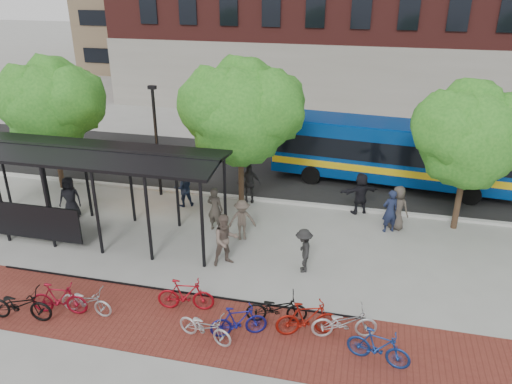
% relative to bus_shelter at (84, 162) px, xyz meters
% --- Properties ---
extents(ground, '(160.00, 160.00, 0.00)m').
position_rel_bus_shelter_xyz_m(ground, '(8.13, 0.48, -3.00)').
color(ground, '#9E9E99').
rests_on(ground, ground).
extents(asphalt_street, '(160.00, 8.00, 0.01)m').
position_rel_bus_shelter_xyz_m(asphalt_street, '(8.13, 8.48, -2.99)').
color(asphalt_street, black).
rests_on(asphalt_street, ground).
extents(curb, '(160.00, 0.25, 0.12)m').
position_rel_bus_shelter_xyz_m(curb, '(8.13, 4.48, -2.94)').
color(curb, '#B7B7B2').
rests_on(curb, ground).
extents(brick_strip, '(24.00, 3.00, 0.01)m').
position_rel_bus_shelter_xyz_m(brick_strip, '(6.13, -4.52, -3.00)').
color(brick_strip, maroon).
rests_on(brick_strip, ground).
extents(bike_rack_rail, '(12.00, 0.05, 0.95)m').
position_rel_bus_shelter_xyz_m(bike_rack_rail, '(4.83, -3.62, -3.00)').
color(bike_rack_rail, black).
rests_on(bike_rack_rail, ground).
extents(bus_shelter, '(10.60, 3.07, 3.60)m').
position_rel_bus_shelter_xyz_m(bus_shelter, '(0.00, 0.00, 0.00)').
color(bus_shelter, black).
rests_on(bus_shelter, ground).
extents(tree_a, '(4.90, 4.00, 6.18)m').
position_rel_bus_shelter_xyz_m(tree_a, '(-3.77, 3.83, 1.24)').
color(tree_a, '#382619').
rests_on(tree_a, ground).
extents(tree_b, '(5.15, 4.20, 6.47)m').
position_rel_bus_shelter_xyz_m(tree_b, '(5.23, 3.83, 1.46)').
color(tree_b, '#382619').
rests_on(tree_b, ground).
extents(tree_c, '(4.66, 3.80, 5.92)m').
position_rel_bus_shelter_xyz_m(tree_c, '(14.22, 3.83, 1.06)').
color(tree_c, '#382619').
rests_on(tree_c, ground).
extents(lamp_post_left, '(0.35, 0.20, 5.12)m').
position_rel_bus_shelter_xyz_m(lamp_post_left, '(1.13, 4.08, -0.25)').
color(lamp_post_left, black).
rests_on(lamp_post_left, ground).
extents(bus, '(11.61, 3.62, 3.08)m').
position_rel_bus_shelter_xyz_m(bus, '(11.56, 7.89, -1.23)').
color(bus, navy).
rests_on(bus, ground).
extents(bike_0, '(2.08, 0.93, 1.06)m').
position_rel_bus_shelter_xyz_m(bike_0, '(0.73, -5.44, -2.47)').
color(bike_0, black).
rests_on(bike_0, ground).
extents(bike_1, '(1.81, 0.73, 1.06)m').
position_rel_bus_shelter_xyz_m(bike_1, '(1.72, -4.91, -2.47)').
color(bike_1, maroon).
rests_on(bike_1, ground).
extents(bike_2, '(1.74, 0.68, 0.90)m').
position_rel_bus_shelter_xyz_m(bike_2, '(2.51, -4.73, -2.55)').
color(bike_2, '#ADADAF').
rests_on(bike_2, ground).
extents(bike_5, '(1.83, 0.78, 1.07)m').
position_rel_bus_shelter_xyz_m(bike_5, '(5.39, -3.83, -2.46)').
color(bike_5, '#A00E19').
rests_on(bike_5, ground).
extents(bike_6, '(1.82, 1.00, 0.91)m').
position_rel_bus_shelter_xyz_m(bike_6, '(6.42, -5.04, -2.55)').
color(bike_6, '#B6B6B8').
rests_on(bike_6, ground).
extents(bike_7, '(1.71, 1.08, 0.99)m').
position_rel_bus_shelter_xyz_m(bike_7, '(7.30, -4.63, -2.50)').
color(bike_7, navy).
rests_on(bike_7, ground).
extents(bike_8, '(1.92, 0.99, 0.96)m').
position_rel_bus_shelter_xyz_m(bike_8, '(8.23, -3.76, -2.52)').
color(bike_8, black).
rests_on(bike_8, ground).
extents(bike_9, '(1.91, 1.06, 1.11)m').
position_rel_bus_shelter_xyz_m(bike_9, '(9.20, -4.13, -2.45)').
color(bike_9, maroon).
rests_on(bike_9, ground).
extents(bike_10, '(1.99, 1.08, 0.99)m').
position_rel_bus_shelter_xyz_m(bike_10, '(10.24, -3.97, -2.50)').
color(bike_10, '#BCBCBF').
rests_on(bike_10, ground).
extents(bike_11, '(1.79, 0.87, 1.03)m').
position_rel_bus_shelter_xyz_m(bike_11, '(11.20, -4.81, -2.48)').
color(bike_11, navy).
rests_on(bike_11, ground).
extents(pedestrian_0, '(1.03, 0.80, 1.86)m').
position_rel_bus_shelter_xyz_m(pedestrian_0, '(-1.55, 0.96, -2.07)').
color(pedestrian_0, black).
rests_on(pedestrian_0, ground).
extents(pedestrian_1, '(0.74, 0.55, 1.86)m').
position_rel_bus_shelter_xyz_m(pedestrian_1, '(4.70, 1.35, -2.07)').
color(pedestrian_1, '#464038').
rests_on(pedestrian_1, ground).
extents(pedestrian_2, '(1.04, 0.99, 1.71)m').
position_rel_bus_shelter_xyz_m(pedestrian_2, '(2.64, 3.21, -2.15)').
color(pedestrian_2, '#1A243C').
rests_on(pedestrian_2, ground).
extents(pedestrian_3, '(1.22, 0.95, 1.66)m').
position_rel_bus_shelter_xyz_m(pedestrian_3, '(5.94, 0.88, -2.17)').
color(pedestrian_3, '#4E433A').
rests_on(pedestrian_3, ground).
extents(pedestrian_4, '(1.14, 0.67, 1.81)m').
position_rel_bus_shelter_xyz_m(pedestrian_4, '(5.35, 4.28, -2.09)').
color(pedestrian_4, '#2B2B2B').
rests_on(pedestrian_4, ground).
extents(pedestrian_5, '(1.77, 1.26, 1.84)m').
position_rel_bus_shelter_xyz_m(pedestrian_5, '(10.29, 4.28, -2.08)').
color(pedestrian_5, black).
rests_on(pedestrian_5, ground).
extents(pedestrian_6, '(1.08, 0.96, 1.85)m').
position_rel_bus_shelter_xyz_m(pedestrian_6, '(11.80, 3.17, -2.07)').
color(pedestrian_6, '#433C36').
rests_on(pedestrian_6, ground).
extents(pedestrian_7, '(0.79, 0.69, 1.81)m').
position_rel_bus_shelter_xyz_m(pedestrian_7, '(11.51, 2.84, -2.09)').
color(pedestrian_7, '#1A213C').
rests_on(pedestrian_7, ground).
extents(pedestrian_8, '(1.19, 1.14, 1.94)m').
position_rel_bus_shelter_xyz_m(pedestrian_8, '(5.85, -1.02, -2.03)').
color(pedestrian_8, brown).
rests_on(pedestrian_8, ground).
extents(pedestrian_9, '(0.81, 1.15, 1.62)m').
position_rel_bus_shelter_xyz_m(pedestrian_9, '(8.59, -0.83, -2.19)').
color(pedestrian_9, black).
rests_on(pedestrian_9, ground).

